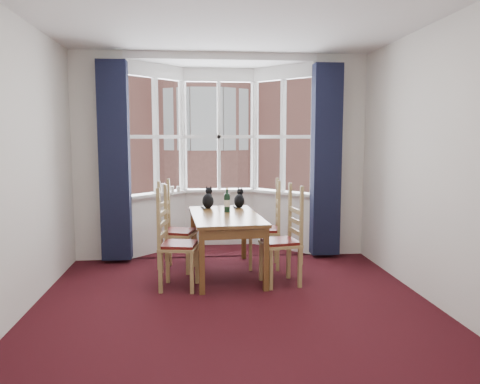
{
  "coord_description": "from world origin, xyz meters",
  "views": [
    {
      "loc": [
        -0.38,
        -4.2,
        1.67
      ],
      "look_at": [
        0.13,
        1.05,
        1.05
      ],
      "focal_mm": 35.0,
      "sensor_mm": 36.0,
      "label": 1
    }
  ],
  "objects": [
    {
      "name": "candle_short",
      "position": [
        -0.7,
        2.63,
        0.91
      ],
      "size": [
        0.06,
        0.06,
        0.09
      ],
      "primitive_type": "cylinder",
      "color": "white",
      "rests_on": "bay_window"
    },
    {
      "name": "cat_right",
      "position": [
        0.21,
        1.93,
        0.84
      ],
      "size": [
        0.19,
        0.22,
        0.27
      ],
      "color": "black",
      "rests_on": "dining_table"
    },
    {
      "name": "chair_right_far",
      "position": [
        0.59,
        1.64,
        0.47
      ],
      "size": [
        0.44,
        0.46,
        0.92
      ],
      "color": "#9F844D",
      "rests_on": "floor"
    },
    {
      "name": "tenement_building",
      "position": [
        0.0,
        14.01,
        1.6
      ],
      "size": [
        18.4,
        7.8,
        15.2
      ],
      "color": "#A36154",
      "rests_on": "street"
    },
    {
      "name": "chair_right_near",
      "position": [
        0.67,
        0.94,
        0.47
      ],
      "size": [
        0.46,
        0.48,
        0.92
      ],
      "color": "#9F844D",
      "rests_on": "floor"
    },
    {
      "name": "candle_tall",
      "position": [
        -0.83,
        2.6,
        0.94
      ],
      "size": [
        0.06,
        0.06,
        0.13
      ],
      "primitive_type": "cylinder",
      "color": "white",
      "rests_on": "bay_window"
    },
    {
      "name": "street",
      "position": [
        0.0,
        32.25,
        -6.0
      ],
      "size": [
        80.0,
        80.0,
        0.0
      ],
      "primitive_type": "plane",
      "color": "#333335",
      "rests_on": "ground"
    },
    {
      "name": "dining_table",
      "position": [
        -0.01,
        1.37,
        0.65
      ],
      "size": [
        0.9,
        1.54,
        0.74
      ],
      "color": "brown",
      "rests_on": "floor"
    },
    {
      "name": "chair_left_near",
      "position": [
        -0.65,
        0.9,
        0.47
      ],
      "size": [
        0.46,
        0.48,
        0.92
      ],
      "color": "#9F844D",
      "rests_on": "floor"
    },
    {
      "name": "curtain_left",
      "position": [
        -1.42,
        2.07,
        1.35
      ],
      "size": [
        0.38,
        0.22,
        2.6
      ],
      "primitive_type": "cube",
      "color": "#171A33",
      "rests_on": "floor"
    },
    {
      "name": "wall_back_pier_left",
      "position": [
        -1.65,
        2.25,
        1.4
      ],
      "size": [
        0.7,
        0.12,
        2.8
      ],
      "primitive_type": "cube",
      "color": "silver",
      "rests_on": "floor"
    },
    {
      "name": "bay_window",
      "position": [
        0.0,
        2.75,
        1.4
      ],
      "size": [
        2.76,
        0.94,
        2.8
      ],
      "color": "white",
      "rests_on": "floor"
    },
    {
      "name": "wall_near",
      "position": [
        0.0,
        -2.25,
        1.4
      ],
      "size": [
        4.0,
        0.0,
        4.0
      ],
      "primitive_type": "plane",
      "rotation": [
        -1.57,
        0.0,
        0.0
      ],
      "color": "silver",
      "rests_on": "floor"
    },
    {
      "name": "wall_right",
      "position": [
        2.0,
        0.0,
        1.4
      ],
      "size": [
        0.0,
        4.5,
        4.5
      ],
      "primitive_type": "plane",
      "rotation": [
        1.57,
        0.0,
        -1.57
      ],
      "color": "silver",
      "rests_on": "floor"
    },
    {
      "name": "chair_left_far",
      "position": [
        -0.68,
        1.64,
        0.47
      ],
      "size": [
        0.5,
        0.51,
        0.92
      ],
      "color": "#9F844D",
      "rests_on": "floor"
    },
    {
      "name": "ceiling",
      "position": [
        0.0,
        0.0,
        2.8
      ],
      "size": [
        4.5,
        4.5,
        0.0
      ],
      "primitive_type": "plane",
      "rotation": [
        3.14,
        0.0,
        0.0
      ],
      "color": "white",
      "rests_on": "floor"
    },
    {
      "name": "wine_bottle",
      "position": [
        0.02,
        1.56,
        0.87
      ],
      "size": [
        0.08,
        0.08,
        0.3
      ],
      "color": "black",
      "rests_on": "dining_table"
    },
    {
      "name": "candle_extra",
      "position": [
        -0.61,
        2.65,
        0.91
      ],
      "size": [
        0.05,
        0.05,
        0.09
      ],
      "primitive_type": "cylinder",
      "color": "white",
      "rests_on": "bay_window"
    },
    {
      "name": "cat_left",
      "position": [
        -0.2,
        1.91,
        0.85
      ],
      "size": [
        0.19,
        0.24,
        0.3
      ],
      "color": "black",
      "rests_on": "dining_table"
    },
    {
      "name": "wall_left",
      "position": [
        -2.0,
        0.0,
        1.4
      ],
      "size": [
        0.0,
        4.5,
        4.5
      ],
      "primitive_type": "plane",
      "rotation": [
        1.57,
        0.0,
        1.57
      ],
      "color": "silver",
      "rests_on": "floor"
    },
    {
      "name": "curtain_right",
      "position": [
        1.42,
        2.07,
        1.35
      ],
      "size": [
        0.38,
        0.22,
        2.6
      ],
      "primitive_type": "cube",
      "color": "#171A33",
      "rests_on": "floor"
    },
    {
      "name": "floor",
      "position": [
        0.0,
        0.0,
        0.0
      ],
      "size": [
        4.5,
        4.5,
        0.0
      ],
      "primitive_type": "plane",
      "color": "black",
      "rests_on": "ground"
    },
    {
      "name": "wall_back_pier_right",
      "position": [
        1.65,
        2.25,
        1.4
      ],
      "size": [
        0.7,
        0.12,
        2.8
      ],
      "primitive_type": "cube",
      "color": "silver",
      "rests_on": "floor"
    }
  ]
}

